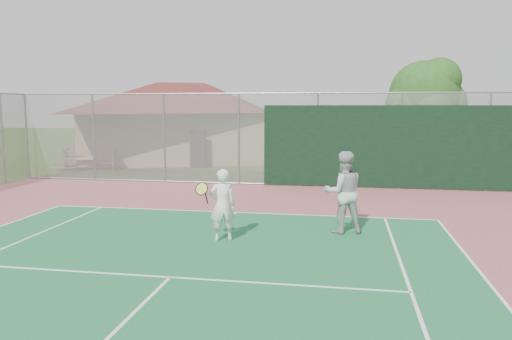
# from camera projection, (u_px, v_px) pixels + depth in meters

# --- Properties ---
(back_fence) EXTENTS (20.08, 0.11, 3.53)m
(back_fence) POSITION_uv_depth(u_px,v_px,m) (320.00, 143.00, 18.58)
(back_fence) COLOR gray
(back_fence) RESTS_ON ground
(clubhouse) EXTENTS (13.59, 11.16, 5.05)m
(clubhouse) POSITION_uv_depth(u_px,v_px,m) (185.00, 114.00, 27.98)
(clubhouse) COLOR tan
(clubhouse) RESTS_ON ground
(bleachers) EXTENTS (3.19, 2.51, 0.98)m
(bleachers) POSITION_uv_depth(u_px,v_px,m) (89.00, 158.00, 24.15)
(bleachers) COLOR maroon
(bleachers) RESTS_ON ground
(tree) EXTENTS (3.71, 3.52, 5.18)m
(tree) POSITION_uv_depth(u_px,v_px,m) (426.00, 97.00, 22.68)
(tree) COLOR #382314
(tree) RESTS_ON ground
(player_white_front) EXTENTS (0.92, 0.76, 1.62)m
(player_white_front) POSITION_uv_depth(u_px,v_px,m) (222.00, 205.00, 11.15)
(player_white_front) COLOR white
(player_white_front) RESTS_ON ground
(player_grey_back) EXTENTS (1.11, 0.97, 1.95)m
(player_grey_back) POSITION_uv_depth(u_px,v_px,m) (343.00, 193.00, 11.85)
(player_grey_back) COLOR #B5B7BB
(player_grey_back) RESTS_ON ground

